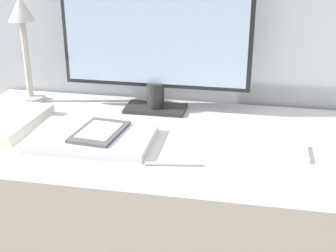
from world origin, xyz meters
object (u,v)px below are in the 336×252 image
at_px(desk_lamp, 24,34).
at_px(keyboard, 247,148).
at_px(ereader, 99,132).
at_px(pen, 174,164).
at_px(notebook, 10,121).
at_px(laptop, 92,138).
at_px(monitor, 155,31).

bearing_deg(desk_lamp, keyboard, -19.00).
height_order(ereader, desk_lamp, desk_lamp).
bearing_deg(pen, notebook, 163.37).
bearing_deg(notebook, desk_lamp, 100.50).
distance_m(ereader, pen, 0.25).
relative_size(keyboard, ereader, 1.67).
bearing_deg(pen, laptop, 158.83).
xyz_separation_m(monitor, keyboard, (0.31, -0.26, -0.26)).
bearing_deg(pen, desk_lamp, 146.25).
bearing_deg(laptop, desk_lamp, 138.49).
relative_size(monitor, pen, 4.18).
relative_size(ereader, desk_lamp, 0.53).
bearing_deg(laptop, notebook, 167.58).
bearing_deg(ereader, monitor, 70.31).
relative_size(keyboard, pen, 2.19).
distance_m(laptop, pen, 0.27).
xyz_separation_m(keyboard, ereader, (-0.41, -0.02, 0.02)).
relative_size(laptop, desk_lamp, 0.95).
distance_m(monitor, keyboard, 0.48).
bearing_deg(pen, ereader, 155.37).
distance_m(keyboard, desk_lamp, 0.83).
distance_m(ereader, desk_lamp, 0.49).
distance_m(laptop, ereader, 0.03).
bearing_deg(desk_lamp, pen, -33.75).
relative_size(laptop, notebook, 1.22).
distance_m(keyboard, pen, 0.22).
relative_size(keyboard, laptop, 0.93).
xyz_separation_m(monitor, ereader, (-0.10, -0.28, -0.23)).
relative_size(monitor, desk_lamp, 1.69).
xyz_separation_m(desk_lamp, notebook, (0.04, -0.23, -0.22)).
bearing_deg(monitor, ereader, -109.69).
bearing_deg(keyboard, pen, -144.82).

